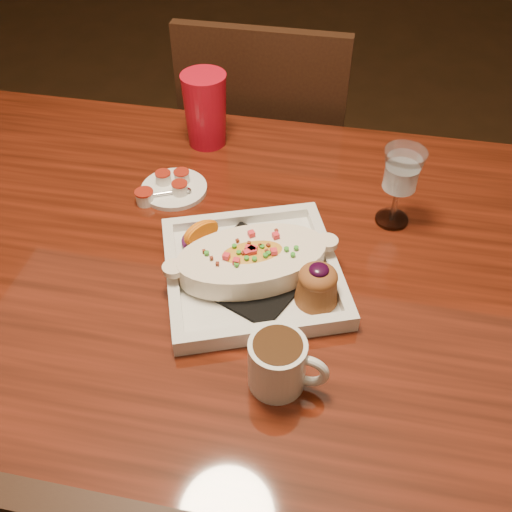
% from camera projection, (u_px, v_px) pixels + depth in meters
% --- Properties ---
extents(floor, '(7.00, 7.00, 0.00)m').
position_uv_depth(floor, '(222.00, 456.00, 1.51)').
color(floor, black).
rests_on(floor, ground).
extents(table, '(1.50, 0.90, 0.75)m').
position_uv_depth(table, '(207.00, 289.00, 1.05)').
color(table, '#621C0E').
rests_on(table, floor).
extents(chair_far, '(0.42, 0.42, 0.93)m').
position_uv_depth(chair_far, '(268.00, 161.00, 1.59)').
color(chair_far, black).
rests_on(chair_far, floor).
extents(plate, '(0.36, 0.36, 0.08)m').
position_uv_depth(plate, '(257.00, 266.00, 0.91)').
color(plate, white).
rests_on(plate, table).
extents(coffee_mug, '(0.11, 0.08, 0.08)m').
position_uv_depth(coffee_mug, '(279.00, 362.00, 0.76)').
color(coffee_mug, white).
rests_on(coffee_mug, table).
extents(goblet, '(0.07, 0.07, 0.15)m').
position_uv_depth(goblet, '(401.00, 174.00, 0.97)').
color(goblet, silver).
rests_on(goblet, table).
extents(saucer, '(0.13, 0.13, 0.09)m').
position_uv_depth(saucer, '(173.00, 187.00, 1.10)').
color(saucer, white).
rests_on(saucer, table).
extents(creamer_loose, '(0.04, 0.04, 0.03)m').
position_uv_depth(creamer_loose, '(145.00, 197.00, 1.07)').
color(creamer_loose, white).
rests_on(creamer_loose, table).
extents(red_tumbler, '(0.09, 0.09, 0.15)m').
position_uv_depth(red_tumbler, '(205.00, 110.00, 1.17)').
color(red_tumbler, red).
rests_on(red_tumbler, table).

